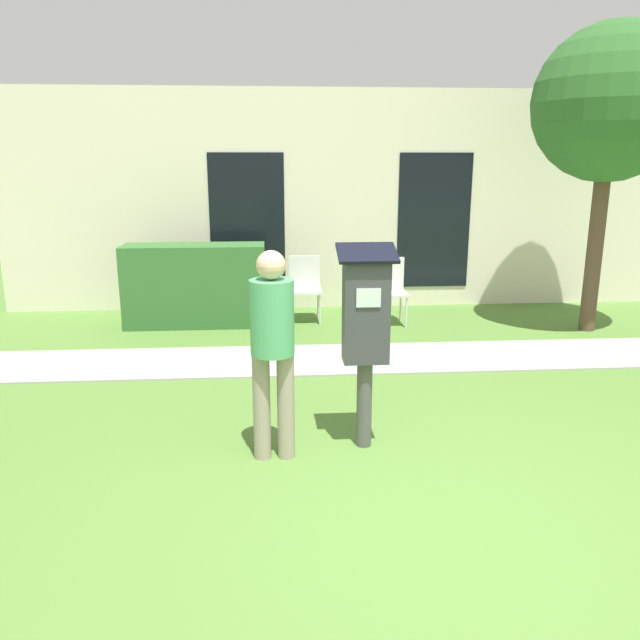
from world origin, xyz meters
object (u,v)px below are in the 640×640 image
outdoor_chair_left (305,283)px  outdoor_chair_middle (389,285)px  person_standing (272,340)px  parking_meter (366,321)px

outdoor_chair_left → outdoor_chair_middle: same height
person_standing → outdoor_chair_middle: size_ratio=1.76×
parking_meter → outdoor_chair_middle: size_ratio=1.77×
person_standing → outdoor_chair_middle: person_standing is taller
parking_meter → outdoor_chair_left: 4.06m
outdoor_chair_left → outdoor_chair_middle: bearing=-19.7°
parking_meter → person_standing: parking_meter is taller
outdoor_chair_left → person_standing: bearing=-103.9°
parking_meter → outdoor_chair_left: size_ratio=1.77×
person_standing → outdoor_chair_middle: 4.26m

